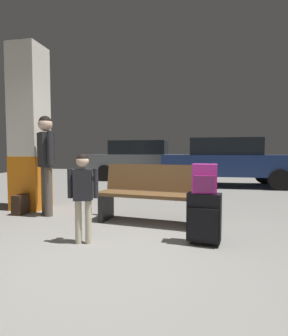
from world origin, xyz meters
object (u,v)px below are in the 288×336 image
bench (151,194)px  suitcase (204,217)px  backpack_dark_floor (20,205)px  backpack_bright (205,179)px  structural_pillar (30,129)px  parked_car_far (142,159)px  parked_car_near (227,161)px  adult (46,154)px  child (83,189)px

bench → suitcase: 1.14m
bench → backpack_dark_floor: (-2.32, 0.08, -0.28)m
backpack_bright → backpack_dark_floor: bearing=163.8°
structural_pillar → suitcase: size_ratio=5.05×
parked_car_far → parked_car_near: bearing=-23.2°
backpack_bright → adult: (-2.61, 0.93, 0.27)m
suitcase → bench: bearing=133.5°
structural_pillar → parked_car_far: structural_pillar is taller
suitcase → child: bearing=-169.7°
adult → backpack_dark_floor: adult is taller
suitcase → child: 1.46m
parked_car_near → child: bearing=-110.4°
suitcase → adult: bearing=160.3°
child → adult: size_ratio=0.63×
structural_pillar → adult: size_ratio=1.81×
structural_pillar → adult: (0.60, -0.43, -0.47)m
structural_pillar → parked_car_far: size_ratio=0.74×
backpack_dark_floor → parked_car_near: 6.22m
child → structural_pillar: bearing=138.2°
bench → parked_car_far: parked_car_far is taller
adult → parked_car_far: 6.07m
suitcase → parked_car_far: (-2.21, 6.99, 0.48)m
suitcase → parked_car_near: (0.82, 5.69, 0.48)m
backpack_bright → adult: 2.78m
backpack_bright → child: child is taller
structural_pillar → parked_car_near: bearing=47.1°
bench → parked_car_near: size_ratio=0.40×
structural_pillar → bench: (2.42, -0.54, -1.07)m
bench → suitcase: bearing=-46.5°
suitcase → parked_car_far: bearing=107.6°
bench → parked_car_far: (-1.43, 6.16, 0.36)m
child → parked_car_far: size_ratio=0.26×
adult → parked_car_near: size_ratio=0.41×
suitcase → adult: (-2.61, 0.93, 0.72)m
bench → parked_car_near: 5.13m
backpack_dark_floor → structural_pillar: bearing=102.7°
backpack_bright → parked_car_near: 5.75m
backpack_dark_floor → parked_car_near: (3.92, 4.79, 0.64)m
structural_pillar → child: bearing=-41.8°
child → parked_car_near: size_ratio=0.26×
backpack_bright → parked_car_far: size_ratio=0.08×
structural_pillar → suitcase: (3.20, -1.36, -1.19)m
bench → child: size_ratio=1.56×
child → backpack_dark_floor: bearing=145.9°
suitcase → child: (-1.40, -0.25, 0.33)m
parked_car_far → backpack_bright: bearing=-72.4°
parked_car_near → structural_pillar: bearing=-132.9°
parked_car_far → parked_car_near: (3.03, -1.30, 0.00)m
structural_pillar → backpack_bright: (3.20, -1.36, -0.74)m
backpack_bright → adult: bearing=160.3°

